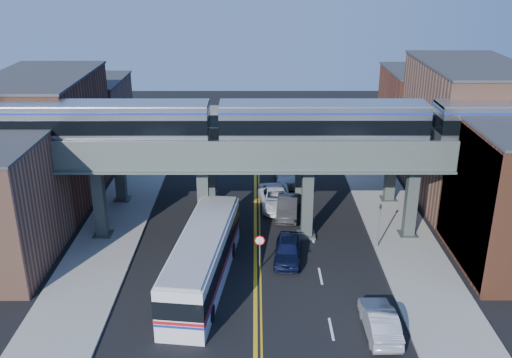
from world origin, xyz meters
The scene contains 19 objects.
ground centered at (0.00, 0.00, 0.00)m, with size 120.00×120.00×0.00m, color black.
sidewalk_west centered at (-11.50, 10.00, 0.08)m, with size 5.00×70.00×0.16m, color gray.
sidewalk_east centered at (11.50, 10.00, 0.08)m, with size 5.00×70.00×0.16m, color gray.
building_west_b centered at (-18.50, 16.00, 5.50)m, with size 8.00×14.00×11.00m, color brown.
building_west_c centered at (-18.50, 29.00, 4.00)m, with size 8.00×10.00×8.00m, color brown.
building_east_b centered at (18.50, 16.00, 6.00)m, with size 8.00×14.00×12.00m, color brown.
building_east_c centered at (18.50, 29.00, 4.50)m, with size 8.00×10.00×9.00m, color brown.
mural_panel centered at (14.55, 4.00, 4.75)m, with size 0.10×9.50×9.50m, color teal.
elevated_viaduct_near centered at (0.00, 8.00, 6.47)m, with size 52.00×3.60×7.40m.
elevated_viaduct_far centered at (0.00, 15.00, 6.47)m, with size 52.00×3.60×7.40m.
transit_train centered at (4.93, 8.00, 9.25)m, with size 46.74×2.93×3.41m.
stop_sign centered at (0.30, 3.00, 1.76)m, with size 0.76×0.09×2.63m.
traffic_signal centered at (9.20, 6.00, 2.30)m, with size 0.15×0.18×4.10m.
transit_bus centered at (-3.51, 1.19, 1.78)m, with size 4.56×13.68×3.46m.
car_lane_a centered at (2.36, 4.29, 0.81)m, with size 1.92×4.78×1.63m, color black.
car_lane_b centered at (2.70, 11.79, 0.80)m, with size 1.69×4.86×1.60m, color #2E2E30.
car_lane_c centered at (1.80, 13.76, 0.82)m, with size 2.73×5.92×1.65m, color white.
car_lane_d centered at (3.06, 19.71, 0.78)m, with size 2.18×5.37×1.56m, color silver.
car_parked_curb centered at (7.25, -4.31, 0.81)m, with size 1.71×4.90×1.61m, color #A0A0A5.
Camera 1 is at (-0.00, -32.17, 20.63)m, focal length 40.00 mm.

